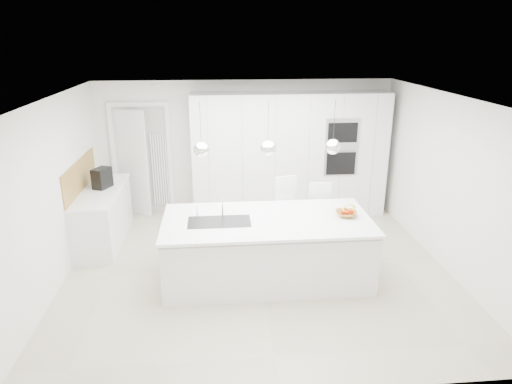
{
  "coord_description": "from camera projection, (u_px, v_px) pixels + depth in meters",
  "views": [
    {
      "loc": [
        -0.57,
        -5.97,
        3.28
      ],
      "look_at": [
        0.0,
        0.3,
        1.1
      ],
      "focal_mm": 32.0,
      "sensor_mm": 36.0,
      "label": 1
    }
  ],
  "objects": [
    {
      "name": "tall_cabinets",
      "position": [
        289.0,
        155.0,
        8.5
      ],
      "size": [
        3.6,
        0.6,
        2.3
      ],
      "primitive_type": "cube",
      "color": "white",
      "rests_on": "floor"
    },
    {
      "name": "pendant_right",
      "position": [
        333.0,
        147.0,
        5.92
      ],
      "size": [
        0.2,
        0.2,
        0.2
      ],
      "primitive_type": "sphere",
      "color": "white",
      "rests_on": "ceiling"
    },
    {
      "name": "island_tap",
      "position": [
        222.0,
        206.0,
        6.26
      ],
      "size": [
        0.02,
        0.02,
        0.3
      ],
      "primitive_type": "cylinder",
      "color": "white",
      "rests_on": "island_worktop"
    },
    {
      "name": "apple_c",
      "position": [
        348.0,
        212.0,
        6.26
      ],
      "size": [
        0.08,
        0.08,
        0.08
      ],
      "primitive_type": "sphere",
      "color": "#B52405",
      "rests_on": "fruit_bowl"
    },
    {
      "name": "fruit_bowl",
      "position": [
        346.0,
        214.0,
        6.3
      ],
      "size": [
        0.34,
        0.34,
        0.07
      ],
      "primitive_type": "imported",
      "rotation": [
        0.0,
        0.0,
        -0.17
      ],
      "color": "#A27E3E",
      "rests_on": "island_worktop"
    },
    {
      "name": "radiator",
      "position": [
        160.0,
        170.0,
        8.64
      ],
      "size": [
        0.32,
        0.04,
        1.4
      ],
      "primitive_type": null,
      "color": "white",
      "rests_on": "floor"
    },
    {
      "name": "hallway_door",
      "position": [
        128.0,
        163.0,
        8.5
      ],
      "size": [
        0.76,
        0.38,
        2.0
      ],
      "primitive_type": "cube",
      "rotation": [
        0.0,
        0.0,
        -0.44
      ],
      "color": "white",
      "rests_on": "floor"
    },
    {
      "name": "wall_left",
      "position": [
        54.0,
        195.0,
        6.1
      ],
      "size": [
        0.0,
        5.0,
        5.0
      ],
      "primitive_type": "plane",
      "rotation": [
        1.57,
        0.0,
        1.57
      ],
      "color": "white",
      "rests_on": "ground"
    },
    {
      "name": "ceiling",
      "position": [
        258.0,
        98.0,
        5.92
      ],
      "size": [
        5.5,
        5.5,
        0.0
      ],
      "primitive_type": "plane",
      "rotation": [
        3.14,
        0.0,
        0.0
      ],
      "color": "white",
      "rests_on": "wall_back"
    },
    {
      "name": "left_worktop",
      "position": [
        100.0,
        191.0,
        7.37
      ],
      "size": [
        0.62,
        1.82,
        0.04
      ],
      "primitive_type": "cube",
      "color": "white",
      "rests_on": "left_base_cabinets"
    },
    {
      "name": "island_sink",
      "position": [
        219.0,
        227.0,
        6.14
      ],
      "size": [
        0.84,
        0.44,
        0.18
      ],
      "primitive_type": null,
      "color": "#3F3F42",
      "rests_on": "island_worktop"
    },
    {
      "name": "apple_a",
      "position": [
        345.0,
        211.0,
        6.28
      ],
      "size": [
        0.09,
        0.09,
        0.09
      ],
      "primitive_type": "sphere",
      "color": "#B52405",
      "rests_on": "fruit_bowl"
    },
    {
      "name": "oven_stack",
      "position": [
        342.0,
        147.0,
        8.22
      ],
      "size": [
        0.62,
        0.04,
        1.05
      ],
      "primitive_type": null,
      "color": "#A5A5A8",
      "rests_on": "tall_cabinets"
    },
    {
      "name": "island_worktop",
      "position": [
        267.0,
        220.0,
        6.23
      ],
      "size": [
        2.84,
        1.4,
        0.04
      ],
      "primitive_type": "cube",
      "color": "white",
      "rests_on": "island_base"
    },
    {
      "name": "wall_back",
      "position": [
        246.0,
        147.0,
        8.68
      ],
      "size": [
        5.5,
        0.0,
        5.5
      ],
      "primitive_type": "plane",
      "rotation": [
        1.57,
        0.0,
        0.0
      ],
      "color": "white",
      "rests_on": "ground"
    },
    {
      "name": "pendant_left",
      "position": [
        201.0,
        150.0,
        5.77
      ],
      "size": [
        0.2,
        0.2,
        0.2
      ],
      "primitive_type": "sphere",
      "color": "white",
      "rests_on": "ceiling"
    },
    {
      "name": "espresso_machine",
      "position": [
        102.0,
        178.0,
        7.42
      ],
      "size": [
        0.31,
        0.36,
        0.33
      ],
      "primitive_type": "cube",
      "rotation": [
        0.0,
        0.0,
        -0.43
      ],
      "color": "black",
      "rests_on": "left_worktop"
    },
    {
      "name": "apple_extra_3",
      "position": [
        344.0,
        212.0,
        6.26
      ],
      "size": [
        0.09,
        0.09,
        0.09
      ],
      "primitive_type": "sphere",
      "color": "#B52405",
      "rests_on": "fruit_bowl"
    },
    {
      "name": "bar_stool_right",
      "position": [
        321.0,
        219.0,
        7.12
      ],
      "size": [
        0.42,
        0.54,
        1.09
      ],
      "primitive_type": null,
      "rotation": [
        0.0,
        0.0,
        -0.11
      ],
      "color": "white",
      "rests_on": "floor"
    },
    {
      "name": "doorway_frame",
      "position": [
        142.0,
        161.0,
        8.56
      ],
      "size": [
        1.11,
        0.08,
        2.13
      ],
      "primitive_type": null,
      "color": "white",
      "rests_on": "floor"
    },
    {
      "name": "apple_b",
      "position": [
        351.0,
        212.0,
        6.27
      ],
      "size": [
        0.08,
        0.08,
        0.08
      ],
      "primitive_type": "sphere",
      "color": "#B52405",
      "rests_on": "fruit_bowl"
    },
    {
      "name": "floor",
      "position": [
        258.0,
        269.0,
        6.74
      ],
      "size": [
        5.5,
        5.5,
        0.0
      ],
      "primitive_type": "plane",
      "color": "#BBB293",
      "rests_on": "ground"
    },
    {
      "name": "island_base",
      "position": [
        267.0,
        251.0,
        6.33
      ],
      "size": [
        2.8,
        1.2,
        0.86
      ],
      "primitive_type": "cube",
      "color": "white",
      "rests_on": "floor"
    },
    {
      "name": "left_base_cabinets",
      "position": [
        103.0,
        217.0,
        7.52
      ],
      "size": [
        0.6,
        1.8,
        0.86
      ],
      "primitive_type": "cube",
      "color": "white",
      "rests_on": "floor"
    },
    {
      "name": "pendant_mid",
      "position": [
        268.0,
        148.0,
        5.84
      ],
      "size": [
        0.2,
        0.2,
        0.2
      ],
      "primitive_type": "sphere",
      "color": "white",
      "rests_on": "ceiling"
    },
    {
      "name": "banana_bunch",
      "position": [
        349.0,
        208.0,
        6.26
      ],
      "size": [
        0.25,
        0.18,
        0.22
      ],
      "primitive_type": "torus",
      "rotation": [
        1.22,
        0.0,
        0.35
      ],
      "color": "yellow",
      "rests_on": "fruit_bowl"
    },
    {
      "name": "bar_stool_left",
      "position": [
        287.0,
        215.0,
        7.21
      ],
      "size": [
        0.51,
        0.62,
        1.16
      ],
      "primitive_type": null,
      "rotation": [
        0.0,
        0.0,
        0.27
      ],
      "color": "white",
      "rests_on": "floor"
    },
    {
      "name": "oak_backsplash",
      "position": [
        80.0,
        176.0,
        7.26
      ],
      "size": [
        0.02,
        1.8,
        0.5
      ],
      "primitive_type": "cube",
      "color": "#A27E3E",
      "rests_on": "wall_left"
    }
  ]
}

